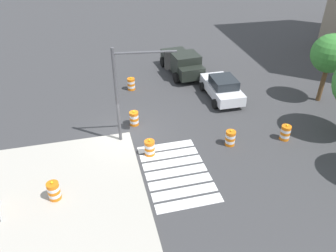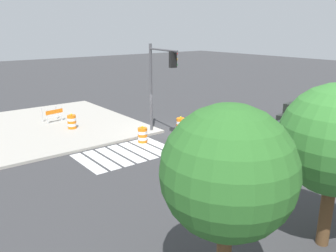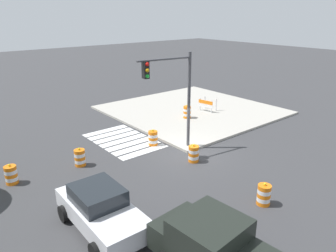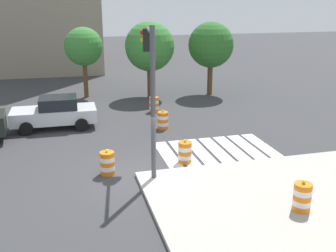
{
  "view_description": "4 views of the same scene",
  "coord_description": "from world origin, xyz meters",
  "px_view_note": "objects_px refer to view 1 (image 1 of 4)",
  "views": [
    {
      "loc": [
        16.43,
        -1.81,
        11.28
      ],
      "look_at": [
        2.3,
        1.79,
        1.75
      ],
      "focal_mm": 35.37,
      "sensor_mm": 36.0,
      "label": 1
    },
    {
      "loc": [
        12.96,
        16.94,
        6.56
      ],
      "look_at": [
        1.26,
        2.0,
        1.12
      ],
      "focal_mm": 36.65,
      "sensor_mm": 36.0,
      "label": 2
    },
    {
      "loc": [
        -12.4,
        11.62,
        7.69
      ],
      "look_at": [
        0.86,
        0.72,
        1.6
      ],
      "focal_mm": 34.58,
      "sensor_mm": 36.0,
      "label": 3
    },
    {
      "loc": [
        -2.35,
        -13.86,
        6.47
      ],
      "look_at": [
        1.45,
        0.55,
        1.72
      ],
      "focal_mm": 42.72,
      "sensor_mm": 36.0,
      "label": 4
    }
  ],
  "objects_px": {
    "traffic_barrel_crosswalk_end": "(134,118)",
    "traffic_barrel_median_near": "(150,148)",
    "sports_car": "(222,88)",
    "street_tree_streetside_near": "(331,54)",
    "pickup_truck": "(183,63)",
    "traffic_barrel_on_sidewalk": "(54,191)",
    "traffic_barrel_median_far": "(285,133)",
    "traffic_light_pole": "(137,79)",
    "traffic_barrel_near_corner": "(230,138)",
    "traffic_barrel_far_curb": "(131,84)"
  },
  "relations": [
    {
      "from": "traffic_barrel_crosswalk_end",
      "to": "traffic_barrel_median_near",
      "type": "relative_size",
      "value": 1.0
    },
    {
      "from": "sports_car",
      "to": "street_tree_streetside_near",
      "type": "relative_size",
      "value": 0.91
    },
    {
      "from": "pickup_truck",
      "to": "traffic_barrel_on_sidewalk",
      "type": "xyz_separation_m",
      "value": [
        12.11,
        -9.68,
        -0.37
      ]
    },
    {
      "from": "traffic_barrel_median_far",
      "to": "traffic_light_pole",
      "type": "bearing_deg",
      "value": -103.6
    },
    {
      "from": "traffic_barrel_near_corner",
      "to": "traffic_barrel_median_near",
      "type": "bearing_deg",
      "value": -92.79
    },
    {
      "from": "traffic_barrel_crosswalk_end",
      "to": "traffic_barrel_median_far",
      "type": "xyz_separation_m",
      "value": [
        3.73,
        8.27,
        0.0
      ]
    },
    {
      "from": "sports_car",
      "to": "traffic_barrel_median_far",
      "type": "distance_m",
      "value": 5.93
    },
    {
      "from": "sports_car",
      "to": "traffic_barrel_far_curb",
      "type": "bearing_deg",
      "value": -115.81
    },
    {
      "from": "pickup_truck",
      "to": "traffic_light_pole",
      "type": "bearing_deg",
      "value": -31.06
    },
    {
      "from": "traffic_barrel_crosswalk_end",
      "to": "traffic_barrel_median_far",
      "type": "relative_size",
      "value": 1.0
    },
    {
      "from": "traffic_barrel_near_corner",
      "to": "traffic_barrel_median_far",
      "type": "distance_m",
      "value": 3.33
    },
    {
      "from": "traffic_barrel_median_near",
      "to": "traffic_barrel_on_sidewalk",
      "type": "bearing_deg",
      "value": -64.87
    },
    {
      "from": "pickup_truck",
      "to": "traffic_barrel_crosswalk_end",
      "type": "relative_size",
      "value": 5.18
    },
    {
      "from": "traffic_barrel_near_corner",
      "to": "street_tree_streetside_near",
      "type": "relative_size",
      "value": 0.22
    },
    {
      "from": "pickup_truck",
      "to": "traffic_barrel_near_corner",
      "type": "distance_m",
      "value": 10.04
    },
    {
      "from": "pickup_truck",
      "to": "traffic_barrel_on_sidewalk",
      "type": "bearing_deg",
      "value": -38.63
    },
    {
      "from": "traffic_barrel_crosswalk_end",
      "to": "traffic_barrel_median_near",
      "type": "xyz_separation_m",
      "value": [
        3.22,
        0.32,
        0.0
      ]
    },
    {
      "from": "traffic_barrel_median_near",
      "to": "street_tree_streetside_near",
      "type": "distance_m",
      "value": 13.53
    },
    {
      "from": "sports_car",
      "to": "street_tree_streetside_near",
      "type": "distance_m",
      "value": 7.31
    },
    {
      "from": "traffic_barrel_median_near",
      "to": "traffic_barrel_far_curb",
      "type": "xyz_separation_m",
      "value": [
        -8.08,
        0.26,
        0.0
      ]
    },
    {
      "from": "traffic_barrel_median_far",
      "to": "traffic_barrel_on_sidewalk",
      "type": "bearing_deg",
      "value": -82.06
    },
    {
      "from": "traffic_barrel_crosswalk_end",
      "to": "street_tree_streetside_near",
      "type": "relative_size",
      "value": 0.22
    },
    {
      "from": "pickup_truck",
      "to": "traffic_barrel_median_far",
      "type": "bearing_deg",
      "value": 17.18
    },
    {
      "from": "pickup_truck",
      "to": "traffic_barrel_on_sidewalk",
      "type": "relative_size",
      "value": 5.18
    },
    {
      "from": "sports_car",
      "to": "traffic_barrel_median_near",
      "type": "height_order",
      "value": "sports_car"
    },
    {
      "from": "traffic_barrel_median_near",
      "to": "traffic_barrel_on_sidewalk",
      "type": "distance_m",
      "value": 5.43
    },
    {
      "from": "traffic_barrel_crosswalk_end",
      "to": "traffic_barrel_median_far",
      "type": "height_order",
      "value": "same"
    },
    {
      "from": "traffic_barrel_far_curb",
      "to": "traffic_light_pole",
      "type": "relative_size",
      "value": 0.19
    },
    {
      "from": "sports_car",
      "to": "traffic_barrel_near_corner",
      "type": "bearing_deg",
      "value": -17.06
    },
    {
      "from": "sports_car",
      "to": "traffic_barrel_median_near",
      "type": "relative_size",
      "value": 4.25
    },
    {
      "from": "traffic_barrel_crosswalk_end",
      "to": "traffic_light_pole",
      "type": "bearing_deg",
      "value": 2.28
    },
    {
      "from": "traffic_barrel_near_corner",
      "to": "traffic_light_pole",
      "type": "xyz_separation_m",
      "value": [
        -1.7,
        -4.88,
        3.46
      ]
    },
    {
      "from": "traffic_barrel_on_sidewalk",
      "to": "traffic_barrel_far_curb",
      "type": "bearing_deg",
      "value": 153.51
    },
    {
      "from": "traffic_barrel_far_curb",
      "to": "traffic_light_pole",
      "type": "distance_m",
      "value": 7.47
    },
    {
      "from": "pickup_truck",
      "to": "traffic_barrel_median_near",
      "type": "height_order",
      "value": "pickup_truck"
    },
    {
      "from": "sports_car",
      "to": "traffic_barrel_crosswalk_end",
      "type": "relative_size",
      "value": 4.25
    },
    {
      "from": "traffic_barrel_median_near",
      "to": "traffic_barrel_far_curb",
      "type": "bearing_deg",
      "value": 178.15
    },
    {
      "from": "traffic_barrel_near_corner",
      "to": "traffic_barrel_on_sidewalk",
      "type": "height_order",
      "value": "traffic_barrel_on_sidewalk"
    },
    {
      "from": "traffic_barrel_median_far",
      "to": "traffic_light_pole",
      "type": "height_order",
      "value": "traffic_light_pole"
    },
    {
      "from": "pickup_truck",
      "to": "traffic_barrel_near_corner",
      "type": "bearing_deg",
      "value": -0.76
    },
    {
      "from": "pickup_truck",
      "to": "street_tree_streetside_near",
      "type": "height_order",
      "value": "street_tree_streetside_near"
    },
    {
      "from": "traffic_barrel_median_far",
      "to": "traffic_barrel_far_curb",
      "type": "distance_m",
      "value": 11.53
    },
    {
      "from": "pickup_truck",
      "to": "traffic_barrel_median_near",
      "type": "bearing_deg",
      "value": -25.91
    },
    {
      "from": "traffic_barrel_far_curb",
      "to": "traffic_barrel_median_far",
      "type": "bearing_deg",
      "value": 41.84
    },
    {
      "from": "traffic_barrel_median_near",
      "to": "street_tree_streetside_near",
      "type": "bearing_deg",
      "value": 103.87
    },
    {
      "from": "sports_car",
      "to": "traffic_light_pole",
      "type": "xyz_separation_m",
      "value": [
        3.69,
        -6.53,
        3.1
      ]
    },
    {
      "from": "traffic_barrel_crosswalk_end",
      "to": "sports_car",
      "type": "bearing_deg",
      "value": 106.43
    },
    {
      "from": "sports_car",
      "to": "traffic_barrel_near_corner",
      "type": "xyz_separation_m",
      "value": [
        5.39,
        -1.65,
        -0.36
      ]
    },
    {
      "from": "pickup_truck",
      "to": "traffic_barrel_far_curb",
      "type": "xyz_separation_m",
      "value": [
        1.72,
        -4.5,
        -0.52
      ]
    },
    {
      "from": "traffic_barrel_on_sidewalk",
      "to": "traffic_light_pole",
      "type": "relative_size",
      "value": 0.19
    }
  ]
}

